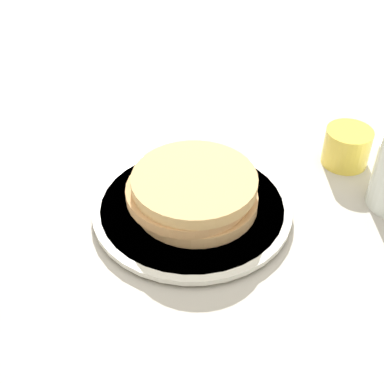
# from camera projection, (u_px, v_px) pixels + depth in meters

# --- Properties ---
(ground_plane) EXTENTS (4.00, 4.00, 0.00)m
(ground_plane) POSITION_uv_depth(u_px,v_px,m) (182.00, 213.00, 0.71)
(ground_plane) COLOR #BCB7AD
(plate) EXTENTS (0.26, 0.26, 0.01)m
(plate) POSITION_uv_depth(u_px,v_px,m) (192.00, 207.00, 0.71)
(plate) COLOR silver
(plate) RESTS_ON ground_plane
(pancake_stack) EXTENTS (0.17, 0.17, 0.05)m
(pancake_stack) POSITION_uv_depth(u_px,v_px,m) (193.00, 190.00, 0.69)
(pancake_stack) COLOR tan
(pancake_stack) RESTS_ON plate
(juice_glass) EXTENTS (0.07, 0.07, 0.06)m
(juice_glass) POSITION_uv_depth(u_px,v_px,m) (347.00, 147.00, 0.78)
(juice_glass) COLOR yellow
(juice_glass) RESTS_ON ground_plane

